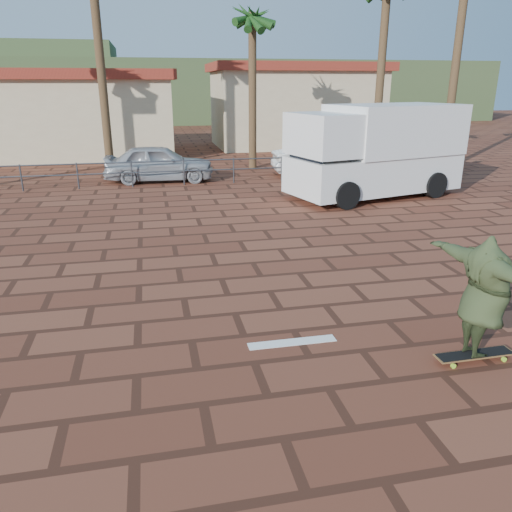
{
  "coord_description": "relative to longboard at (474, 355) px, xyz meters",
  "views": [
    {
      "loc": [
        -1.29,
        -7.85,
        3.84
      ],
      "look_at": [
        0.52,
        0.69,
        0.8
      ],
      "focal_mm": 35.0,
      "sensor_mm": 36.0,
      "label": 1
    }
  ],
  "objects": [
    {
      "name": "ground",
      "position": [
        -3.14,
        2.27,
        -0.1
      ],
      "size": [
        120.0,
        120.0,
        0.0
      ],
      "primitive_type": "plane",
      "color": "brown",
      "rests_on": "ground"
    },
    {
      "name": "paint_stripe",
      "position": [
        -2.44,
        1.07,
        -0.09
      ],
      "size": [
        1.4,
        0.22,
        0.01
      ],
      "primitive_type": "cube",
      "color": "white",
      "rests_on": "ground"
    },
    {
      "name": "guardrail",
      "position": [
        -3.14,
        14.27,
        0.58
      ],
      "size": [
        24.06,
        0.06,
        1.0
      ],
      "color": "#47494F",
      "rests_on": "ground"
    },
    {
      "name": "palm_center",
      "position": [
        0.36,
        17.77,
        6.26
      ],
      "size": [
        2.4,
        2.4,
        7.75
      ],
      "color": "brown",
      "rests_on": "ground"
    },
    {
      "name": "building_west",
      "position": [
        -9.14,
        24.27,
        2.18
      ],
      "size": [
        12.6,
        7.6,
        4.5
      ],
      "color": "beige",
      "rests_on": "ground"
    },
    {
      "name": "building_east",
      "position": [
        4.86,
        26.27,
        2.44
      ],
      "size": [
        10.6,
        6.6,
        5.0
      ],
      "color": "beige",
      "rests_on": "ground"
    },
    {
      "name": "hill_front",
      "position": [
        -3.14,
        52.27,
        2.9
      ],
      "size": [
        70.0,
        18.0,
        6.0
      ],
      "primitive_type": "cube",
      "color": "#384C28",
      "rests_on": "ground"
    },
    {
      "name": "longboard",
      "position": [
        0.0,
        0.0,
        0.0
      ],
      "size": [
        1.2,
        0.28,
        0.12
      ],
      "rotation": [
        0.0,
        0.0,
        0.01
      ],
      "color": "olive",
      "rests_on": "ground"
    },
    {
      "name": "skateboarder",
      "position": [
        0.0,
        -0.0,
        0.92
      ],
      "size": [
        0.86,
        2.26,
        1.8
      ],
      "primitive_type": "imported",
      "rotation": [
        0.0,
        0.0,
        1.69
      ],
      "color": "#303C20",
      "rests_on": "longboard"
    },
    {
      "name": "campervan",
      "position": [
        3.34,
        10.81,
        1.56
      ],
      "size": [
        6.5,
        3.98,
        3.14
      ],
      "rotation": [
        0.0,
        0.0,
        0.26
      ],
      "color": "white",
      "rests_on": "ground"
    },
    {
      "name": "car_silver",
      "position": [
        -4.06,
        15.27,
        0.65
      ],
      "size": [
        4.48,
        2.05,
        1.49
      ],
      "primitive_type": "imported",
      "rotation": [
        0.0,
        0.0,
        1.5
      ],
      "color": "#A6A9AD",
      "rests_on": "ground"
    },
    {
      "name": "car_white",
      "position": [
        2.95,
        15.27,
        0.61
      ],
      "size": [
        4.4,
        1.78,
        1.42
      ],
      "primitive_type": "imported",
      "rotation": [
        0.0,
        0.0,
        1.51
      ],
      "color": "silver",
      "rests_on": "ground"
    },
    {
      "name": "street_sign",
      "position": [
        8.86,
        14.27,
        1.3
      ],
      "size": [
        0.4,
        0.15,
        2.0
      ],
      "rotation": [
        0.0,
        0.0,
        -0.29
      ],
      "color": "gray",
      "rests_on": "ground"
    }
  ]
}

